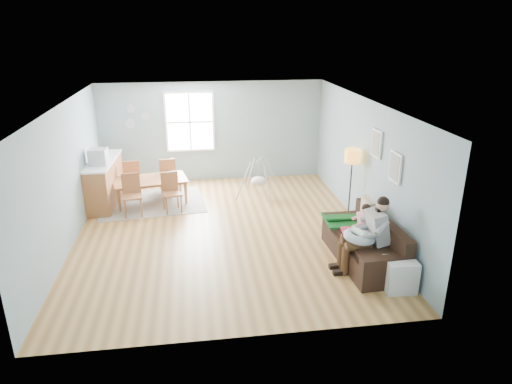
{
  "coord_description": "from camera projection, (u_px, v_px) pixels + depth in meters",
  "views": [
    {
      "loc": [
        -0.54,
        -8.76,
        4.13
      ],
      "look_at": [
        0.64,
        -0.4,
        1.0
      ],
      "focal_mm": 32.0,
      "sensor_mm": 36.0,
      "label": 1
    }
  ],
  "objects": [
    {
      "name": "dining_table",
      "position": [
        151.0,
        191.0,
        11.06
      ],
      "size": [
        1.86,
        1.25,
        0.6
      ],
      "primitive_type": "imported",
      "rotation": [
        0.0,
        0.0,
        0.18
      ],
      "color": "brown",
      "rests_on": "rug"
    },
    {
      "name": "baby_swing",
      "position": [
        259.0,
        181.0,
        11.42
      ],
      "size": [
        1.24,
        1.25,
        0.96
      ],
      "color": "#B6B6BB",
      "rests_on": "room"
    },
    {
      "name": "rug",
      "position": [
        152.0,
        203.0,
        11.17
      ],
      "size": [
        2.65,
        2.13,
        0.01
      ],
      "primitive_type": "cube",
      "rotation": [
        0.0,
        0.0,
        0.11
      ],
      "color": "gray",
      "rests_on": "room"
    },
    {
      "name": "storage_cube",
      "position": [
        399.0,
        275.0,
        7.44
      ],
      "size": [
        0.52,
        0.47,
        0.54
      ],
      "color": "white",
      "rests_on": "room"
    },
    {
      "name": "window",
      "position": [
        190.0,
        122.0,
        12.2
      ],
      "size": [
        1.32,
        0.08,
        1.62
      ],
      "color": "white",
      "rests_on": "room"
    },
    {
      "name": "toddler",
      "position": [
        360.0,
        222.0,
        8.37
      ],
      "size": [
        0.55,
        0.29,
        0.85
      ],
      "color": "white",
      "rests_on": "sofa"
    },
    {
      "name": "infant",
      "position": [
        359.0,
        232.0,
        7.91
      ],
      "size": [
        0.22,
        0.38,
        0.14
      ],
      "color": "white",
      "rests_on": "nursing_pillow"
    },
    {
      "name": "nursing_pillow",
      "position": [
        359.0,
        237.0,
        7.91
      ],
      "size": [
        0.65,
        0.63,
        0.23
      ],
      "primitive_type": "torus",
      "rotation": [
        0.0,
        0.14,
        0.15
      ],
      "color": "#A8C4D2",
      "rests_on": "father"
    },
    {
      "name": "chair_ne",
      "position": [
        168.0,
        173.0,
        11.64
      ],
      "size": [
        0.48,
        0.48,
        0.94
      ],
      "color": "brown",
      "rests_on": "rug"
    },
    {
      "name": "wall_plates",
      "position": [
        136.0,
        117.0,
        11.96
      ],
      "size": [
        0.67,
        0.02,
        0.66
      ],
      "color": "#96ACB4",
      "rests_on": "room"
    },
    {
      "name": "room",
      "position": [
        220.0,
        118.0,
        8.79
      ],
      "size": [
        8.4,
        9.4,
        3.9
      ],
      "color": "#9C6A37"
    },
    {
      "name": "chair_sw",
      "position": [
        132.0,
        192.0,
        10.33
      ],
      "size": [
        0.48,
        0.48,
        0.95
      ],
      "color": "brown",
      "rests_on": "rug"
    },
    {
      "name": "pictures",
      "position": [
        385.0,
        155.0,
        8.41
      ],
      "size": [
        0.05,
        1.34,
        0.74
      ],
      "color": "white",
      "rests_on": "room"
    },
    {
      "name": "monitor",
      "position": [
        98.0,
        157.0,
        10.38
      ],
      "size": [
        0.41,
        0.39,
        0.37
      ],
      "color": "#B6B6BB",
      "rests_on": "counter"
    },
    {
      "name": "green_throw",
      "position": [
        349.0,
        220.0,
        8.89
      ],
      "size": [
        0.98,
        0.8,
        0.04
      ],
      "primitive_type": "cube",
      "rotation": [
        0.0,
        0.0,
        -0.05
      ],
      "color": "#135424",
      "rests_on": "sofa"
    },
    {
      "name": "father",
      "position": [
        368.0,
        232.0,
        7.91
      ],
      "size": [
        0.98,
        0.46,
        1.37
      ],
      "color": "gray",
      "rests_on": "sofa"
    },
    {
      "name": "chair_nw",
      "position": [
        132.0,
        176.0,
        11.42
      ],
      "size": [
        0.48,
        0.48,
        0.95
      ],
      "color": "brown",
      "rests_on": "rug"
    },
    {
      "name": "counter",
      "position": [
        105.0,
        182.0,
        10.97
      ],
      "size": [
        0.66,
        1.97,
        1.09
      ],
      "color": "brown",
      "rests_on": "room"
    },
    {
      "name": "sofa",
      "position": [
        366.0,
        246.0,
        8.35
      ],
      "size": [
        0.97,
        2.1,
        0.83
      ],
      "color": "black",
      "rests_on": "room"
    },
    {
      "name": "floor_lamp",
      "position": [
        352.0,
        162.0,
        9.64
      ],
      "size": [
        0.33,
        0.33,
        1.66
      ],
      "color": "black",
      "rests_on": "room"
    },
    {
      "name": "beige_pillow",
      "position": [
        367.0,
        211.0,
        8.73
      ],
      "size": [
        0.18,
        0.49,
        0.48
      ],
      "primitive_type": "cube",
      "rotation": [
        0.0,
        0.0,
        -0.09
      ],
      "color": "tan",
      "rests_on": "sofa"
    },
    {
      "name": "chair_se",
      "position": [
        171.0,
        189.0,
        10.54
      ],
      "size": [
        0.5,
        0.5,
        0.92
      ],
      "color": "brown",
      "rests_on": "rug"
    }
  ]
}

